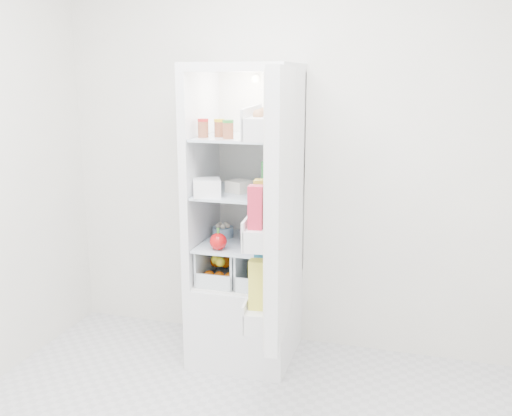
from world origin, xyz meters
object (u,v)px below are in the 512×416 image
(mushroom_bowl, at_px, (223,232))
(fridge_door, at_px, (275,211))
(refrigerator, at_px, (248,252))
(red_cabbage, at_px, (254,231))

(mushroom_bowl, xyz_separation_m, fridge_door, (0.50, -0.65, 0.31))
(mushroom_bowl, height_order, fridge_door, fridge_door)
(mushroom_bowl, bearing_deg, refrigerator, -4.49)
(red_cabbage, bearing_deg, refrigerator, 125.28)
(mushroom_bowl, bearing_deg, red_cabbage, -25.79)
(refrigerator, height_order, mushroom_bowl, refrigerator)
(refrigerator, xyz_separation_m, fridge_door, (0.33, -0.64, 0.43))
(red_cabbage, bearing_deg, mushroom_bowl, 154.21)
(red_cabbage, bearing_deg, fridge_door, -63.80)
(refrigerator, relative_size, fridge_door, 1.38)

